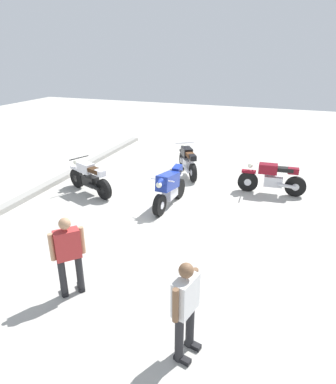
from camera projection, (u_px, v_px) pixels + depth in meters
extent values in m
plane|color=#ADAAA3|center=(177.00, 209.00, 9.81)|extent=(40.00, 40.00, 0.00)
cube|color=gray|center=(45.00, 187.00, 11.23)|extent=(14.00, 0.30, 0.15)
cylinder|color=black|center=(183.00, 160.00, 13.10)|extent=(0.61, 0.44, 0.64)
cylinder|color=black|center=(193.00, 173.00, 11.79)|extent=(0.61, 0.44, 0.64)
cylinder|color=silver|center=(183.00, 160.00, 13.10)|extent=(0.26, 0.24, 0.22)
cylinder|color=silver|center=(193.00, 173.00, 11.79)|extent=(0.26, 0.24, 0.22)
cube|color=silver|center=(188.00, 164.00, 12.36)|extent=(0.62, 0.53, 0.32)
cube|color=black|center=(187.00, 152.00, 12.39)|extent=(0.64, 0.57, 0.30)
cube|color=black|center=(183.00, 152.00, 12.97)|extent=(0.46, 0.37, 0.08)
cube|color=#4C2D19|center=(190.00, 155.00, 11.97)|extent=(0.65, 0.54, 0.12)
cube|color=black|center=(192.00, 158.00, 11.71)|extent=(0.39, 0.36, 0.18)
cylinder|color=silver|center=(186.00, 169.00, 11.99)|extent=(0.53, 0.39, 0.16)
cylinder|color=silver|center=(185.00, 143.00, 12.59)|extent=(0.40, 0.61, 0.04)
sphere|color=silver|center=(183.00, 147.00, 12.87)|extent=(0.16, 0.16, 0.16)
cylinder|color=black|center=(77.00, 178.00, 11.28)|extent=(0.36, 0.64, 0.64)
cylinder|color=black|center=(104.00, 189.00, 10.37)|extent=(0.36, 0.64, 0.64)
cylinder|color=black|center=(77.00, 178.00, 11.28)|extent=(0.22, 0.26, 0.22)
cylinder|color=black|center=(104.00, 189.00, 10.37)|extent=(0.22, 0.26, 0.22)
cube|color=black|center=(91.00, 181.00, 10.75)|extent=(0.48, 0.62, 0.32)
cube|color=silver|center=(86.00, 168.00, 10.73)|extent=(0.51, 0.64, 0.30)
cube|color=silver|center=(76.00, 168.00, 11.15)|extent=(0.32, 0.47, 0.08)
cube|color=#382314|center=(94.00, 170.00, 10.43)|extent=(0.47, 0.65, 0.12)
cube|color=silver|center=(100.00, 173.00, 10.25)|extent=(0.33, 0.38, 0.18)
cylinder|color=black|center=(94.00, 187.00, 10.41)|extent=(0.32, 0.56, 0.16)
cylinder|color=black|center=(79.00, 158.00, 10.84)|extent=(0.66, 0.31, 0.04)
sphere|color=silver|center=(76.00, 162.00, 11.05)|extent=(0.16, 0.16, 0.16)
cylinder|color=black|center=(248.00, 182.00, 10.97)|extent=(0.15, 0.65, 0.64)
cylinder|color=black|center=(295.00, 187.00, 10.58)|extent=(0.15, 0.65, 0.64)
cylinder|color=silver|center=(248.00, 182.00, 10.97)|extent=(0.15, 0.23, 0.22)
cylinder|color=silver|center=(295.00, 187.00, 10.58)|extent=(0.15, 0.23, 0.22)
cube|color=silver|center=(273.00, 181.00, 10.73)|extent=(0.31, 0.57, 0.32)
cube|color=maroon|center=(268.00, 169.00, 10.63)|extent=(0.35, 0.58, 0.30)
cube|color=maroon|center=(249.00, 171.00, 10.84)|extent=(0.18, 0.45, 0.08)
cube|color=black|center=(283.00, 169.00, 10.50)|extent=(0.29, 0.61, 0.12)
cube|color=maroon|center=(293.00, 171.00, 10.43)|extent=(0.24, 0.33, 0.18)
cylinder|color=silver|center=(286.00, 186.00, 10.49)|extent=(0.14, 0.56, 0.16)
cylinder|color=silver|center=(258.00, 160.00, 10.62)|extent=(0.70, 0.07, 0.04)
sphere|color=silver|center=(250.00, 165.00, 10.76)|extent=(0.16, 0.16, 0.16)
cylinder|color=black|center=(160.00, 205.00, 9.37)|extent=(0.61, 0.20, 0.60)
cylinder|color=black|center=(178.00, 188.00, 10.51)|extent=(0.61, 0.26, 0.60)
cylinder|color=silver|center=(160.00, 205.00, 9.37)|extent=(0.22, 0.19, 0.21)
cylinder|color=silver|center=(178.00, 188.00, 10.51)|extent=(0.22, 0.19, 0.21)
cube|color=silver|center=(170.00, 192.00, 9.94)|extent=(0.58, 0.32, 0.32)
cube|color=navy|center=(168.00, 181.00, 9.66)|extent=(1.01, 0.42, 0.57)
cone|color=navy|center=(160.00, 182.00, 9.16)|extent=(0.38, 0.36, 0.39)
cube|color=black|center=(173.00, 175.00, 9.97)|extent=(0.62, 0.30, 0.12)
cube|color=navy|center=(177.00, 169.00, 10.19)|extent=(0.36, 0.24, 0.23)
cylinder|color=silver|center=(174.00, 175.00, 10.25)|extent=(0.40, 0.12, 0.17)
cylinder|color=silver|center=(179.00, 176.00, 10.19)|extent=(0.40, 0.12, 0.17)
cylinder|color=silver|center=(162.00, 180.00, 9.27)|extent=(0.08, 0.70, 0.04)
sphere|color=silver|center=(159.00, 185.00, 9.11)|extent=(0.16, 0.16, 0.16)
cylinder|color=#262628|center=(179.00, 339.00, 4.90)|extent=(0.16, 0.16, 0.79)
cube|color=black|center=(182.00, 359.00, 5.01)|extent=(0.16, 0.28, 0.08)
cylinder|color=#262628|center=(190.00, 325.00, 5.14)|extent=(0.16, 0.16, 0.79)
cube|color=black|center=(193.00, 345.00, 5.25)|extent=(0.16, 0.28, 0.08)
cube|color=silver|center=(186.00, 295.00, 4.76)|extent=(0.48, 0.31, 0.56)
cylinder|color=brown|center=(175.00, 305.00, 4.55)|extent=(0.11, 0.11, 0.53)
cylinder|color=brown|center=(195.00, 284.00, 4.96)|extent=(0.11, 0.11, 0.53)
sphere|color=brown|center=(186.00, 270.00, 4.60)|extent=(0.21, 0.21, 0.21)
cylinder|color=#262628|center=(80.00, 273.00, 6.35)|extent=(0.18, 0.18, 0.78)
cube|color=black|center=(81.00, 287.00, 6.53)|extent=(0.25, 0.26, 0.08)
cylinder|color=#262628|center=(63.00, 278.00, 6.22)|extent=(0.18, 0.18, 0.78)
cube|color=black|center=(64.00, 292.00, 6.40)|extent=(0.25, 0.26, 0.08)
cube|color=#B23333|center=(67.00, 244.00, 6.03)|extent=(0.47, 0.46, 0.55)
cylinder|color=tan|center=(82.00, 240.00, 6.13)|extent=(0.13, 0.13, 0.52)
cylinder|color=tan|center=(52.00, 247.00, 5.91)|extent=(0.13, 0.13, 0.52)
sphere|color=tan|center=(65.00, 224.00, 5.87)|extent=(0.21, 0.21, 0.21)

